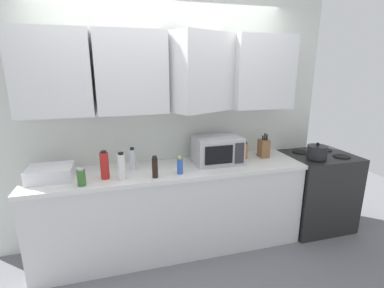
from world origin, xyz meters
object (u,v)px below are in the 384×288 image
at_px(bottle_red_sauce, 105,165).
at_px(bottle_spice_jar, 245,151).
at_px(microwave, 217,150).
at_px(bottle_clear_tall, 133,159).
at_px(bottle_white_jar, 122,167).
at_px(bottle_soy_dark, 155,167).
at_px(kettle, 317,152).
at_px(knife_block, 264,148).
at_px(dish_rack, 51,173).
at_px(stove_range, 316,190).
at_px(bottle_green_oil, 81,177).
at_px(bottle_blue_cleaner, 180,166).

distance_m(bottle_red_sauce, bottle_spice_jar, 1.49).
relative_size(microwave, bottle_clear_tall, 2.19).
bearing_deg(bottle_red_sauce, bottle_white_jar, -25.97).
bearing_deg(bottle_soy_dark, microwave, 19.83).
xyz_separation_m(kettle, bottle_clear_tall, (-1.95, 0.24, 0.02)).
distance_m(bottle_soy_dark, bottle_white_jar, 0.29).
bearing_deg(bottle_clear_tall, bottle_soy_dark, -57.91).
bearing_deg(bottle_white_jar, knife_block, 9.66).
relative_size(dish_rack, bottle_soy_dark, 1.86).
bearing_deg(microwave, bottle_white_jar, -167.01).
distance_m(bottle_white_jar, bottle_spice_jar, 1.36).
relative_size(kettle, bottle_white_jar, 0.82).
bearing_deg(knife_block, bottle_soy_dark, -167.18).
distance_m(stove_range, bottle_red_sauce, 2.45).
bearing_deg(dish_rack, bottle_white_jar, -16.53).
bearing_deg(bottle_green_oil, bottle_soy_dark, 1.59).
distance_m(bottle_soy_dark, bottle_red_sauce, 0.45).
bearing_deg(bottle_soy_dark, bottle_clear_tall, 122.09).
bearing_deg(knife_block, bottle_white_jar, -170.34).
xyz_separation_m(kettle, dish_rack, (-2.68, 0.16, -0.03)).
distance_m(kettle, bottle_clear_tall, 1.97).
height_order(knife_block, bottle_soy_dark, knife_block).
height_order(knife_block, bottle_clear_tall, knife_block).
bearing_deg(stove_range, bottle_blue_cleaner, -174.74).
distance_m(bottle_blue_cleaner, bottle_clear_tall, 0.49).
bearing_deg(knife_block, bottle_spice_jar, 176.90).
bearing_deg(dish_rack, knife_block, 2.15).
bearing_deg(bottle_green_oil, dish_rack, 141.47).
bearing_deg(bottle_white_jar, dish_rack, 163.47).
xyz_separation_m(stove_range, bottle_clear_tall, (-2.12, 0.10, 0.55)).
xyz_separation_m(stove_range, kettle, (-0.17, -0.14, 0.53)).
xyz_separation_m(bottle_soy_dark, bottle_spice_jar, (1.04, 0.30, -0.01)).
xyz_separation_m(bottle_blue_cleaner, bottle_white_jar, (-0.53, -0.01, 0.04)).
distance_m(dish_rack, bottle_spice_jar, 1.95).
xyz_separation_m(microwave, bottle_white_jar, (-0.99, -0.23, -0.02)).
height_order(bottle_red_sauce, bottle_clear_tall, bottle_red_sauce).
height_order(kettle, bottle_soy_dark, bottle_soy_dark).
height_order(kettle, bottle_spice_jar, kettle).
height_order(microwave, bottle_spice_jar, microwave).
distance_m(stove_range, bottle_soy_dark, 2.03).
distance_m(bottle_blue_cleaner, bottle_red_sauce, 0.68).
distance_m(bottle_soy_dark, bottle_green_oil, 0.63).
distance_m(bottle_blue_cleaner, bottle_spice_jar, 0.84).
xyz_separation_m(knife_block, bottle_clear_tall, (-1.44, -0.00, 0.00)).
xyz_separation_m(microwave, knife_block, (0.57, 0.04, -0.04)).
relative_size(stove_range, bottle_blue_cleaner, 5.34).
relative_size(bottle_blue_cleaner, bottle_spice_jar, 0.91).
height_order(stove_range, knife_block, knife_block).
bearing_deg(bottle_green_oil, stove_range, 4.51).
bearing_deg(bottle_spice_jar, bottle_clear_tall, -179.40).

